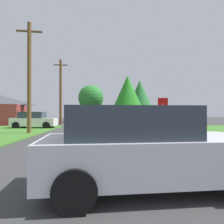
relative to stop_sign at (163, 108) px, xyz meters
The scene contains 12 objects.
ground_plane 5.84m from the stop_sign, 157.07° to the left, with size 120.00×120.00×0.00m, color #383838.
lane_stripe_center 7.97m from the stop_sign, 131.02° to the right, with size 0.20×14.00×0.01m, color yellow.
stop_sign is the anchor object (origin of this frame).
parked_car_near_building 12.37m from the stop_sign, 156.94° to the left, with size 4.22×2.14×1.62m.
car_on_crossroad 9.41m from the stop_sign, 54.99° to the left, with size 2.76×4.18×1.62m.
car_approaching_junction 11.45m from the stop_sign, 115.32° to the left, with size 4.60×2.28×1.62m.
car_behind_on_main_road 12.69m from the stop_sign, 107.48° to the right, with size 4.35×2.43×1.62m.
utility_pole_near 10.18m from the stop_sign, behind, with size 1.80×0.33×8.02m.
utility_pole_mid 16.08m from the stop_sign, 130.00° to the left, with size 1.80×0.33×8.55m.
oak_tree_left 17.38m from the stop_sign, 92.57° to the left, with size 4.65×4.65×7.40m.
pine_tree_center 23.88m from the stop_sign, 84.47° to the left, with size 4.49×4.49×7.67m.
oak_tree_right 20.84m from the stop_sign, 108.75° to the left, with size 4.20×4.20×6.20m.
Camera 1 is at (0.48, -18.46, 1.49)m, focal length 34.34 mm.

